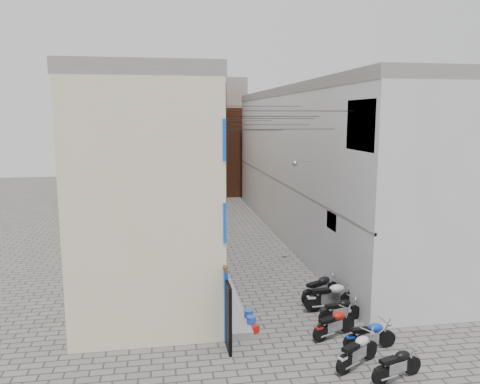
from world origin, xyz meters
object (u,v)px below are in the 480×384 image
person_b (222,247)px  motorcycle_g (320,287)px  person_a (224,280)px  water_jug_near (251,323)px  motorcycle_a (397,363)px  motorcycle_e (340,309)px  motorcycle_f (331,295)px  motorcycle_d (334,322)px  red_crate (252,329)px  motorcycle_c (370,334)px  motorcycle_b (358,349)px  water_jug_far (249,317)px

person_b → motorcycle_g: bearing=-134.3°
person_a → water_jug_near: person_a is taller
motorcycle_a → motorcycle_e: size_ratio=1.02×
motorcycle_a → motorcycle_f: (-0.13, 4.86, 0.11)m
motorcycle_d → red_crate: size_ratio=4.48×
motorcycle_e → red_crate: 3.30m
motorcycle_c → motorcycle_g: motorcycle_g is taller
motorcycle_b → motorcycle_e: 3.02m
motorcycle_a → person_b: person_b is taller
person_a → red_crate: person_a is taller
person_a → red_crate: 2.45m
motorcycle_a → person_b: 11.09m
motorcycle_c → person_b: 9.44m
motorcycle_a → motorcycle_d: 2.86m
motorcycle_b → motorcycle_f: bearing=139.9°
motorcycle_d → water_jug_far: 3.03m
motorcycle_c → water_jug_far: (-3.45, 2.43, -0.26)m
motorcycle_c → motorcycle_g: (-0.23, 4.05, 0.07)m
motorcycle_g → motorcycle_b: bearing=-35.1°
person_b → water_jug_near: (0.15, -6.79, -0.80)m
person_a → person_b: person_a is taller
motorcycle_e → water_jug_far: motorcycle_e is taller
water_jug_near → motorcycle_e: bearing=2.2°
red_crate → motorcycle_f: bearing=22.3°
water_jug_far → motorcycle_b: bearing=-51.7°
water_jug_near → motorcycle_d: bearing=-19.6°
motorcycle_f → motorcycle_c: bearing=-0.7°
motorcycle_g → water_jug_near: 3.88m
motorcycle_c → person_b: size_ratio=1.11×
motorcycle_d → motorcycle_c: bearing=17.1°
motorcycle_e → person_a: size_ratio=0.95×
person_b → red_crate: (0.15, -6.98, -0.93)m
motorcycle_a → motorcycle_c: 1.77m
motorcycle_a → water_jug_near: 5.05m
motorcycle_d → water_jug_near: 2.82m
water_jug_near → motorcycle_f: bearing=19.5°
water_jug_near → water_jug_far: size_ratio=0.98×
motorcycle_d → motorcycle_g: (0.58, 3.07, 0.06)m
person_a → water_jug_near: size_ratio=3.58×
motorcycle_a → water_jug_far: size_ratio=3.40×
motorcycle_a → motorcycle_e: 3.81m
motorcycle_d → water_jug_near: motorcycle_d is taller
motorcycle_e → red_crate: bearing=-95.6°
motorcycle_a → motorcycle_d: motorcycle_d is taller
motorcycle_f → water_jug_far: (-3.32, -0.66, -0.36)m
motorcycle_e → water_jug_near: 3.28m
water_jug_far → person_a: bearing=116.3°
motorcycle_g → red_crate: 3.99m
motorcycle_f → person_b: bearing=-151.5°
motorcycle_c → motorcycle_e: 2.05m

